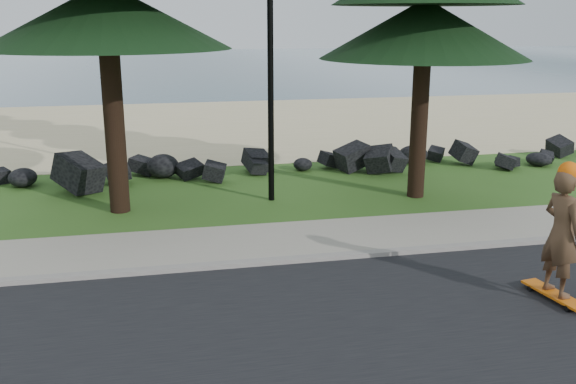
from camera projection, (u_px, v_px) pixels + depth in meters
name	position (u px, v px, depth m)	size (l,w,h in m)	color
ground	(302.00, 244.00, 12.31)	(160.00, 160.00, 0.00)	#315C1C
road	(383.00, 363.00, 8.06)	(160.00, 7.00, 0.02)	black
kerb	(313.00, 259.00, 11.45)	(160.00, 0.20, 0.10)	gray
sidewalk	(299.00, 239.00, 12.49)	(160.00, 2.00, 0.08)	#A09886
beach_sand	(221.00, 125.00, 26.00)	(160.00, 15.00, 0.01)	beige
ocean	(179.00, 64.00, 60.46)	(160.00, 58.00, 0.01)	#335362
seawall_boulders	(256.00, 176.00, 17.60)	(60.00, 2.40, 1.10)	black
lamp_post	(270.00, 21.00, 14.25)	(0.25, 0.14, 8.14)	black
skateboarder	(562.00, 234.00, 9.57)	(0.57, 1.20, 2.17)	orange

